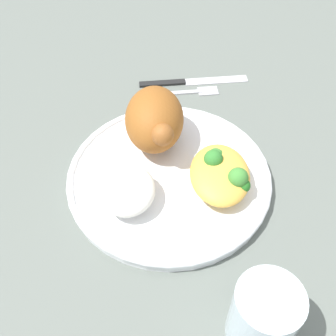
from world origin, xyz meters
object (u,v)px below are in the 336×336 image
(rice_pile, at_px, (126,190))
(mac_cheese_with_broccoli, at_px, (220,173))
(roasted_chicken, at_px, (154,120))
(fork, at_px, (181,92))
(knife, at_px, (184,81))
(water_glass, at_px, (262,316))
(plate, at_px, (168,177))

(rice_pile, bearing_deg, mac_cheese_with_broccoli, 103.65)
(roasted_chicken, height_order, rice_pile, roasted_chicken)
(rice_pile, xyz_separation_m, fork, (-0.24, 0.07, -0.03))
(roasted_chicken, relative_size, knife, 0.61)
(roasted_chicken, xyz_separation_m, water_glass, (0.27, 0.11, -0.02))
(roasted_chicken, xyz_separation_m, knife, (-0.16, 0.05, -0.06))
(knife, bearing_deg, plate, -6.75)
(roasted_chicken, bearing_deg, knife, 163.60)
(fork, bearing_deg, mac_cheese_with_broccoli, 12.57)
(roasted_chicken, distance_m, knife, 0.17)
(rice_pile, relative_size, fork, 0.57)
(mac_cheese_with_broccoli, distance_m, fork, 0.21)
(roasted_chicken, height_order, water_glass, roasted_chicken)
(plate, relative_size, knife, 1.47)
(water_glass, bearing_deg, fork, -169.64)
(plate, xyz_separation_m, knife, (-0.22, 0.03, -0.01))
(plate, relative_size, fork, 1.96)
(mac_cheese_with_broccoli, distance_m, water_glass, 0.19)
(plate, xyz_separation_m, fork, (-0.19, 0.02, -0.01))
(plate, xyz_separation_m, water_glass, (0.20, 0.09, 0.03))
(fork, bearing_deg, water_glass, 10.36)
(rice_pile, relative_size, water_glass, 0.95)
(knife, relative_size, water_glass, 2.25)
(knife, bearing_deg, roasted_chicken, -16.40)
(roasted_chicken, height_order, fork, roasted_chicken)
(fork, bearing_deg, knife, 170.66)
(mac_cheese_with_broccoli, bearing_deg, rice_pile, -76.35)
(plate, relative_size, water_glass, 3.30)
(roasted_chicken, distance_m, mac_cheese_with_broccoli, 0.12)
(rice_pile, distance_m, mac_cheese_with_broccoli, 0.12)
(plate, xyz_separation_m, mac_cheese_with_broccoli, (0.01, 0.07, 0.03))
(plate, relative_size, mac_cheese_with_broccoli, 2.65)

